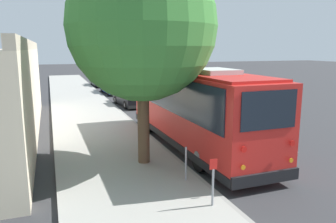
{
  "coord_description": "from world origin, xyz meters",
  "views": [
    {
      "loc": [
        -12.6,
        6.01,
        4.25
      ],
      "look_at": [
        1.66,
        0.83,
        1.3
      ],
      "focal_mm": 35.0,
      "sensor_mm": 36.0,
      "label": 1
    }
  ],
  "objects_px": {
    "shuttle_bus": "(193,104)",
    "street_tree": "(141,16)",
    "sign_post_far": "(186,164)",
    "parked_sedan_black": "(131,98)",
    "parked_sedan_gray": "(101,81)",
    "sign_post_near": "(213,182)",
    "parked_sedan_blue": "(113,87)"
  },
  "relations": [
    {
      "from": "parked_sedan_blue",
      "to": "street_tree",
      "type": "height_order",
      "value": "street_tree"
    },
    {
      "from": "sign_post_near",
      "to": "sign_post_far",
      "type": "distance_m",
      "value": 1.81
    },
    {
      "from": "parked_sedan_blue",
      "to": "sign_post_far",
      "type": "bearing_deg",
      "value": 172.41
    },
    {
      "from": "shuttle_bus",
      "to": "parked_sedan_gray",
      "type": "bearing_deg",
      "value": 0.1
    },
    {
      "from": "shuttle_bus",
      "to": "street_tree",
      "type": "height_order",
      "value": "street_tree"
    },
    {
      "from": "shuttle_bus",
      "to": "parked_sedan_gray",
      "type": "relative_size",
      "value": 2.41
    },
    {
      "from": "sign_post_near",
      "to": "sign_post_far",
      "type": "relative_size",
      "value": 1.18
    },
    {
      "from": "parked_sedan_blue",
      "to": "street_tree",
      "type": "distance_m",
      "value": 20.37
    },
    {
      "from": "parked_sedan_blue",
      "to": "parked_sedan_gray",
      "type": "xyz_separation_m",
      "value": [
        6.39,
        0.21,
        -0.0
      ]
    },
    {
      "from": "shuttle_bus",
      "to": "street_tree",
      "type": "bearing_deg",
      "value": 118.78
    },
    {
      "from": "parked_sedan_gray",
      "to": "sign_post_near",
      "type": "relative_size",
      "value": 3.35
    },
    {
      "from": "parked_sedan_black",
      "to": "parked_sedan_gray",
      "type": "xyz_separation_m",
      "value": [
        13.53,
        0.19,
        0.04
      ]
    },
    {
      "from": "parked_sedan_blue",
      "to": "parked_sedan_gray",
      "type": "distance_m",
      "value": 6.4
    },
    {
      "from": "shuttle_bus",
      "to": "sign_post_far",
      "type": "height_order",
      "value": "shuttle_bus"
    },
    {
      "from": "parked_sedan_black",
      "to": "sign_post_far",
      "type": "height_order",
      "value": "parked_sedan_black"
    },
    {
      "from": "sign_post_far",
      "to": "shuttle_bus",
      "type": "bearing_deg",
      "value": -27.25
    },
    {
      "from": "shuttle_bus",
      "to": "sign_post_near",
      "type": "bearing_deg",
      "value": 160.14
    },
    {
      "from": "shuttle_bus",
      "to": "parked_sedan_blue",
      "type": "xyz_separation_m",
      "value": [
        18.13,
        0.14,
        -1.25
      ]
    },
    {
      "from": "parked_sedan_gray",
      "to": "sign_post_far",
      "type": "bearing_deg",
      "value": 172.47
    },
    {
      "from": "shuttle_bus",
      "to": "parked_sedan_gray",
      "type": "distance_m",
      "value": 24.55
    },
    {
      "from": "street_tree",
      "to": "sign_post_near",
      "type": "bearing_deg",
      "value": -168.98
    },
    {
      "from": "shuttle_bus",
      "to": "parked_sedan_black",
      "type": "bearing_deg",
      "value": 0.12
    },
    {
      "from": "shuttle_bus",
      "to": "street_tree",
      "type": "distance_m",
      "value": 4.64
    },
    {
      "from": "shuttle_bus",
      "to": "sign_post_near",
      "type": "relative_size",
      "value": 8.09
    },
    {
      "from": "parked_sedan_black",
      "to": "street_tree",
      "type": "xyz_separation_m",
      "value": [
        -12.52,
        2.55,
        4.74
      ]
    },
    {
      "from": "parked_sedan_gray",
      "to": "sign_post_far",
      "type": "relative_size",
      "value": 3.97
    },
    {
      "from": "parked_sedan_gray",
      "to": "street_tree",
      "type": "bearing_deg",
      "value": 170.49
    },
    {
      "from": "street_tree",
      "to": "sign_post_far",
      "type": "distance_m",
      "value": 5.18
    },
    {
      "from": "parked_sedan_gray",
      "to": "parked_sedan_blue",
      "type": "bearing_deg",
      "value": 177.52
    },
    {
      "from": "street_tree",
      "to": "sign_post_near",
      "type": "relative_size",
      "value": 6.33
    },
    {
      "from": "sign_post_far",
      "to": "sign_post_near",
      "type": "bearing_deg",
      "value": 180.0
    },
    {
      "from": "street_tree",
      "to": "sign_post_far",
      "type": "relative_size",
      "value": 7.49
    }
  ]
}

